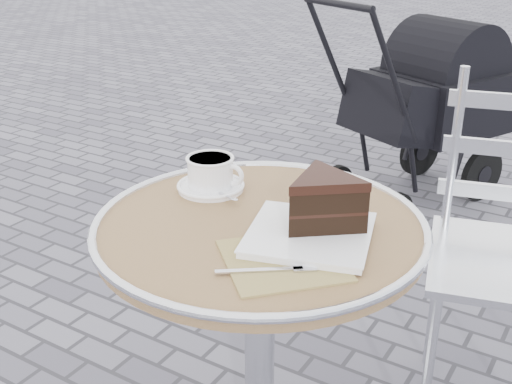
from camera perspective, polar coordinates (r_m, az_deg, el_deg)
The scene contains 4 objects.
cafe_table at distance 1.45m, azimuth 0.33°, elevation -8.61°, with size 0.72×0.72×0.74m.
cappuccino_set at distance 1.52m, azimuth -4.01°, elevation 1.50°, with size 0.18×0.16×0.08m.
cake_plate_set at distance 1.30m, azimuth 5.73°, elevation -1.54°, with size 0.31×0.40×0.13m.
baby_stroller at distance 3.25m, azimuth 14.80°, elevation 7.03°, with size 0.80×1.06×1.01m.
Camera 1 is at (0.64, -1.05, 1.34)m, focal length 45.00 mm.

